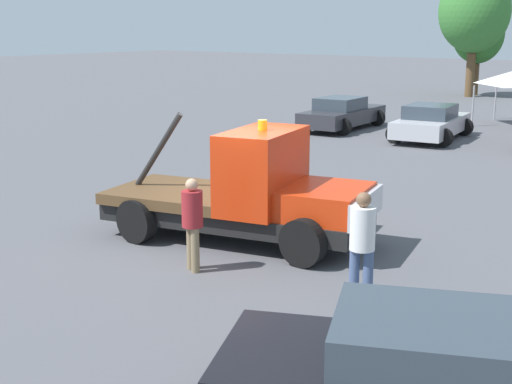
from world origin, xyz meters
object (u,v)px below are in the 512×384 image
(person_at_hood, at_px, (192,218))
(parked_car_charcoal, at_px, (342,114))
(parked_car_silver, at_px, (431,123))
(person_near_truck, at_px, (362,239))
(tree_left, at_px, (474,12))
(tow_truck, at_px, (251,195))
(tree_right, at_px, (478,34))
(foreground_car, at_px, (456,382))

(person_at_hood, bearing_deg, parked_car_charcoal, -131.48)
(parked_car_charcoal, distance_m, parked_car_silver, 4.12)
(person_near_truck, height_order, tree_left, tree_left)
(tow_truck, xyz_separation_m, tree_right, (-7.43, 32.75, 2.76))
(person_near_truck, distance_m, tree_left, 34.98)
(person_near_truck, relative_size, parked_car_charcoal, 0.36)
(parked_car_silver, relative_size, tree_right, 0.87)
(parked_car_charcoal, bearing_deg, foreground_car, -150.72)
(person_near_truck, relative_size, person_at_hood, 1.06)
(foreground_car, distance_m, tree_right, 39.54)
(foreground_car, xyz_separation_m, person_at_hood, (-5.69, 2.32, 0.31))
(tree_left, height_order, tree_right, tree_left)
(parked_car_silver, bearing_deg, person_at_hood, -178.32)
(parked_car_silver, xyz_separation_m, tree_left, (-4.88, 17.07, 4.35))
(tow_truck, height_order, person_at_hood, tow_truck)
(tow_truck, bearing_deg, tree_right, 90.39)
(parked_car_silver, bearing_deg, person_near_truck, -167.79)
(tree_left, bearing_deg, tree_right, 95.18)
(parked_car_silver, bearing_deg, tree_left, 8.39)
(person_near_truck, xyz_separation_m, tree_left, (-10.64, 33.08, 3.98))
(parked_car_silver, bearing_deg, parked_car_charcoal, 76.36)
(person_at_hood, bearing_deg, tree_left, -140.63)
(tow_truck, relative_size, person_at_hood, 3.41)
(foreground_car, xyz_separation_m, parked_car_charcoal, (-12.47, 19.23, -0.00))
(tow_truck, xyz_separation_m, parked_car_charcoal, (-6.54, 14.89, -0.30))
(parked_car_silver, xyz_separation_m, tree_right, (-4.99, 18.29, 3.06))
(foreground_car, relative_size, tree_right, 0.98)
(tree_left, distance_m, tree_right, 1.78)
(parked_car_silver, bearing_deg, tow_truck, -178.00)
(tree_left, xyz_separation_m, tree_right, (-0.11, 1.22, -1.29))
(parked_car_charcoal, distance_m, tree_right, 18.14)
(parked_car_silver, bearing_deg, foreground_car, -163.57)
(tow_truck, bearing_deg, parked_car_silver, 87.17)
(foreground_car, bearing_deg, person_near_truck, 109.46)
(tow_truck, height_order, tree_right, tree_right)
(person_near_truck, xyz_separation_m, parked_car_silver, (-5.76, 16.01, -0.37))
(foreground_car, bearing_deg, tow_truck, 120.09)
(tow_truck, distance_m, person_near_truck, 3.67)
(person_at_hood, relative_size, parked_car_charcoal, 0.33)
(person_at_hood, distance_m, parked_car_charcoal, 18.22)
(parked_car_charcoal, bearing_deg, person_at_hood, -161.82)
(person_near_truck, height_order, parked_car_charcoal, person_near_truck)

